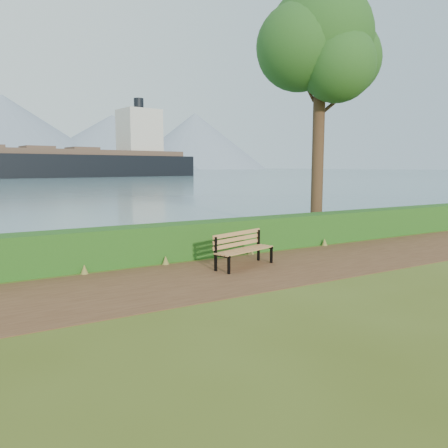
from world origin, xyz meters
TOP-DOWN VIEW (x-y plane):
  - ground at (0.00, 0.00)m, footprint 140.00×140.00m
  - path at (0.00, 0.30)m, footprint 40.00×3.40m
  - hedge at (0.00, 2.60)m, footprint 32.00×0.85m
  - bench at (0.54, 0.85)m, footprint 1.88×1.03m
  - tree at (5.69, 3.82)m, footprint 4.84×4.08m
  - cargo_ship at (13.46, 103.89)m, footprint 76.40×23.14m

SIDE VIEW (x-z plane):
  - ground at x=0.00m, z-range 0.00..0.00m
  - path at x=0.00m, z-range 0.00..0.01m
  - hedge at x=0.00m, z-range 0.00..1.00m
  - bench at x=0.54m, z-range 0.07..0.98m
  - cargo_ship at x=13.46m, z-range -8.04..14.87m
  - tree at x=5.69m, z-range 2.27..11.59m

